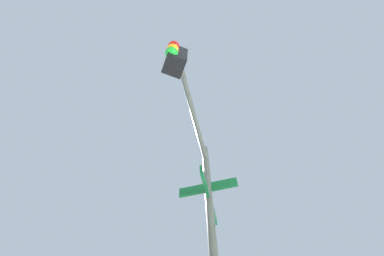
# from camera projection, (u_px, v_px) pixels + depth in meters

# --- Properties ---
(traffic_signal_near) EXTENTS (1.82, 2.39, 6.10)m
(traffic_signal_near) POSITION_uv_depth(u_px,v_px,m) (195.00, 160.00, 3.75)
(traffic_signal_near) COLOR #474C47
(traffic_signal_near) RESTS_ON ground_plane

